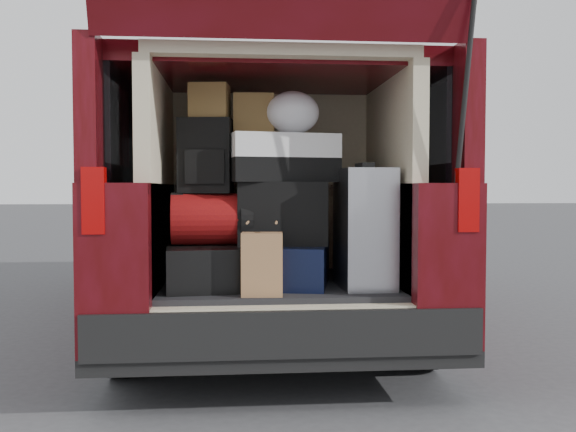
% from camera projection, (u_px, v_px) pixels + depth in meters
% --- Properties ---
extents(ground, '(80.00, 80.00, 0.00)m').
position_uv_depth(ground, '(280.00, 395.00, 3.17)').
color(ground, '#3A3A3D').
rests_on(ground, ground).
extents(minivan, '(1.90, 5.35, 2.77)m').
position_uv_depth(minivan, '(264.00, 209.00, 4.98)').
color(minivan, black).
rests_on(minivan, ground).
extents(load_floor, '(1.24, 1.05, 0.55)m').
position_uv_depth(load_floor, '(277.00, 330.00, 3.43)').
color(load_floor, black).
rests_on(load_floor, ground).
extents(black_hardshell, '(0.46, 0.60, 0.22)m').
position_uv_depth(black_hardshell, '(205.00, 266.00, 3.24)').
color(black_hardshell, black).
rests_on(black_hardshell, load_floor).
extents(navy_hardshell, '(0.51, 0.58, 0.22)m').
position_uv_depth(navy_hardshell, '(288.00, 265.00, 3.29)').
color(navy_hardshell, black).
rests_on(navy_hardshell, load_floor).
extents(silver_roller, '(0.27, 0.42, 0.63)m').
position_uv_depth(silver_roller, '(364.00, 228.00, 3.23)').
color(silver_roller, white).
rests_on(silver_roller, load_floor).
extents(kraft_bag, '(0.21, 0.14, 0.31)m').
position_uv_depth(kraft_bag, '(262.00, 264.00, 2.98)').
color(kraft_bag, '#A37449').
rests_on(kraft_bag, load_floor).
extents(red_duffel, '(0.44, 0.30, 0.28)m').
position_uv_depth(red_duffel, '(211.00, 219.00, 3.25)').
color(red_duffel, maroon).
rests_on(red_duffel, black_hardshell).
extents(black_soft_case, '(0.49, 0.31, 0.34)m').
position_uv_depth(black_soft_case, '(282.00, 213.00, 3.28)').
color(black_soft_case, black).
rests_on(black_soft_case, navy_hardshell).
extents(backpack, '(0.30, 0.21, 0.40)m').
position_uv_depth(backpack, '(206.00, 156.00, 3.26)').
color(backpack, black).
rests_on(backpack, red_duffel).
extents(twotone_duffel, '(0.62, 0.39, 0.26)m').
position_uv_depth(twotone_duffel, '(283.00, 158.00, 3.30)').
color(twotone_duffel, white).
rests_on(twotone_duffel, black_soft_case).
extents(grocery_sack_lower, '(0.22, 0.19, 0.18)m').
position_uv_depth(grocery_sack_lower, '(210.00, 102.00, 3.26)').
color(grocery_sack_lower, brown).
rests_on(grocery_sack_lower, backpack).
extents(grocery_sack_upper, '(0.23, 0.19, 0.22)m').
position_uv_depth(grocery_sack_upper, '(254.00, 115.00, 3.33)').
color(grocery_sack_upper, brown).
rests_on(grocery_sack_upper, twotone_duffel).
extents(plastic_bag_center, '(0.33, 0.32, 0.23)m').
position_uv_depth(plastic_bag_center, '(293.00, 113.00, 3.28)').
color(plastic_bag_center, silver).
rests_on(plastic_bag_center, twotone_duffel).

